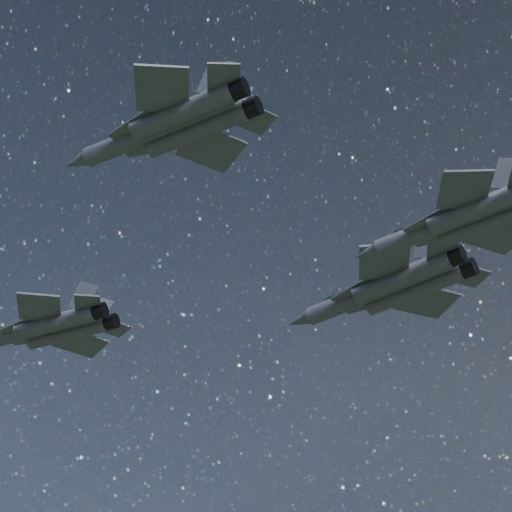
% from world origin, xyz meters
% --- Properties ---
extents(jet_lead, '(16.86, 11.85, 4.26)m').
position_xyz_m(jet_lead, '(-21.04, -0.30, 148.36)').
color(jet_lead, '#363944').
extents(jet_left, '(19.85, 13.77, 4.99)m').
position_xyz_m(jet_left, '(7.20, 12.00, 151.15)').
color(jet_left, '#363944').
extents(jet_right, '(15.48, 11.07, 3.96)m').
position_xyz_m(jet_right, '(2.44, -16.41, 148.32)').
color(jet_right, '#363944').
extents(jet_slot, '(15.74, 11.03, 3.97)m').
position_xyz_m(jet_slot, '(17.12, -0.53, 146.20)').
color(jet_slot, '#363944').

